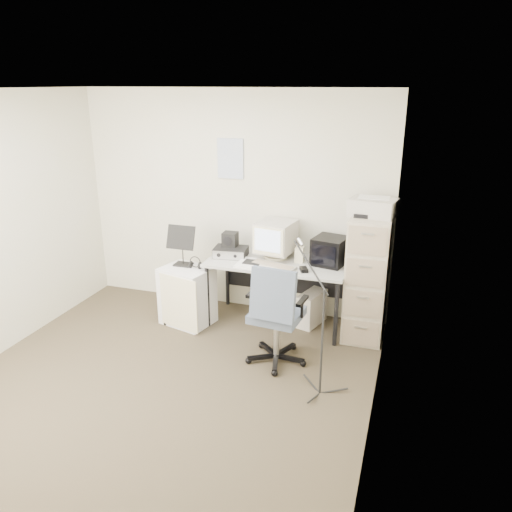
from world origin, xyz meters
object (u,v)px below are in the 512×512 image
(office_chair, at_px, (277,313))
(side_cart, at_px, (187,296))
(filing_cabinet, at_px, (367,278))
(desk, at_px, (277,293))

(office_chair, bearing_deg, side_cart, 162.66)
(filing_cabinet, distance_m, office_chair, 1.10)
(filing_cabinet, relative_size, desk, 0.87)
(filing_cabinet, bearing_deg, office_chair, -132.51)
(desk, distance_m, office_chair, 0.81)
(office_chair, bearing_deg, desk, 110.90)
(office_chair, xyz_separation_m, side_cart, (-1.16, 0.49, -0.19))
(filing_cabinet, bearing_deg, desk, -178.19)
(desk, relative_size, side_cart, 2.33)
(filing_cabinet, height_order, desk, filing_cabinet)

